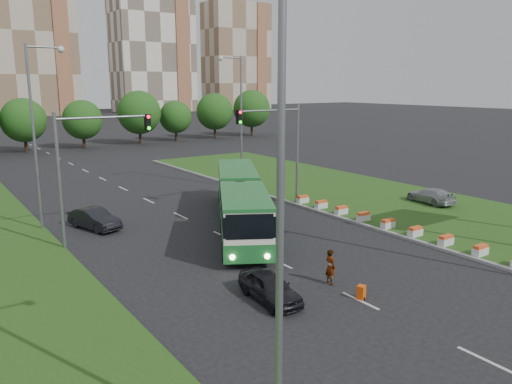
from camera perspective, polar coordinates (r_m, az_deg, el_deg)
ground at (r=29.30m, az=7.37°, el=-6.83°), size 360.00×360.00×0.00m
grass_median at (r=43.63m, az=13.06°, el=-0.60°), size 14.00×60.00×0.15m
median_kerb at (r=38.87m, az=6.13°, el=-1.89°), size 0.30×60.00×0.18m
lane_markings at (r=44.42m, az=-13.18°, el=-0.48°), size 0.20×100.00×0.01m
flower_planters at (r=34.34m, az=14.85°, el=-3.51°), size 1.10×18.10×0.60m
traffic_mast_median at (r=38.68m, az=2.93°, el=6.02°), size 5.76×0.32×8.00m
traffic_mast_left at (r=30.89m, az=-18.79°, el=3.82°), size 5.76×0.32×8.00m
street_lamps at (r=34.44m, az=-7.44°, el=6.26°), size 36.00×60.00×12.00m
tree_line at (r=80.88m, az=-14.01°, el=8.29°), size 120.00×8.00×9.00m
apartment_tower_ceast at (r=174.44m, az=-24.47°, el=16.24°), size 25.00×15.00×50.00m
apartment_tower_east at (r=186.23m, az=-11.78°, el=16.26°), size 27.00×15.00×47.00m
midrise_east at (r=202.44m, az=-2.26°, el=15.16°), size 24.00×14.00×40.00m
articulated_bus at (r=33.96m, az=-2.49°, el=-0.97°), size 2.74×17.58×2.89m
car_left_near at (r=22.67m, az=1.57°, el=-10.79°), size 1.85×3.91×1.29m
car_left_far at (r=35.15m, az=-17.98°, el=-2.93°), size 2.68×4.44×1.38m
car_median at (r=42.45m, az=19.33°, el=-0.38°), size 2.23×4.42×1.23m
pedestrian at (r=24.64m, az=8.49°, el=-8.45°), size 0.46×0.66×1.74m
shopping_trolley at (r=23.43m, az=11.93°, el=-11.16°), size 0.37×0.39×0.64m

